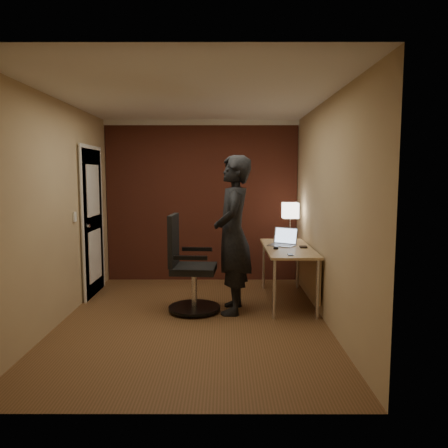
{
  "coord_description": "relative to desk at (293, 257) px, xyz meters",
  "views": [
    {
      "loc": [
        0.36,
        -4.88,
        1.66
      ],
      "look_at": [
        0.35,
        0.55,
        1.05
      ],
      "focal_mm": 35.0,
      "sensor_mm": 36.0,
      "label": 1
    }
  ],
  "objects": [
    {
      "name": "room",
      "position": [
        -1.53,
        0.82,
        0.77
      ],
      "size": [
        4.0,
        4.0,
        4.0
      ],
      "color": "brown",
      "rests_on": "ground"
    },
    {
      "name": "desk",
      "position": [
        0.0,
        0.0,
        0.0
      ],
      "size": [
        0.6,
        1.5,
        0.73
      ],
      "color": "tan",
      "rests_on": "ground"
    },
    {
      "name": "desk_lamp",
      "position": [
        0.05,
        0.65,
        0.55
      ],
      "size": [
        0.22,
        0.22,
        0.54
      ],
      "color": "silver",
      "rests_on": "desk"
    },
    {
      "name": "laptop",
      "position": [
        -0.11,
        0.13,
        0.19
      ],
      "size": [
        0.42,
        0.39,
        0.23
      ],
      "color": "silver",
      "rests_on": "desk"
    },
    {
      "name": "mouse",
      "position": [
        -0.24,
        -0.14,
        0.14
      ],
      "size": [
        0.07,
        0.11,
        0.03
      ],
      "primitive_type": "cube",
      "rotation": [
        0.0,
        0.0,
        -0.16
      ],
      "color": "black",
      "rests_on": "desk"
    },
    {
      "name": "phone",
      "position": [
        -0.13,
        -0.58,
        0.13
      ],
      "size": [
        0.06,
        0.12,
        0.01
      ],
      "primitive_type": "cube",
      "rotation": [
        0.0,
        0.0,
        -0.0
      ],
      "color": "black",
      "rests_on": "desk"
    },
    {
      "name": "wallet",
      "position": [
        0.12,
        -0.05,
        0.14
      ],
      "size": [
        0.09,
        0.11,
        0.02
      ],
      "primitive_type": "cube",
      "rotation": [
        0.0,
        0.0,
        -0.04
      ],
      "color": "black",
      "rests_on": "desk"
    },
    {
      "name": "office_chair",
      "position": [
        -1.34,
        -0.4,
        -0.09
      ],
      "size": [
        0.63,
        0.67,
        1.16
      ],
      "color": "black",
      "rests_on": "ground"
    },
    {
      "name": "person",
      "position": [
        -0.8,
        -0.41,
        0.35
      ],
      "size": [
        0.5,
        0.72,
        1.89
      ],
      "primitive_type": "imported",
      "rotation": [
        0.0,
        0.0,
        -1.64
      ],
      "color": "black",
      "rests_on": "ground"
    }
  ]
}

